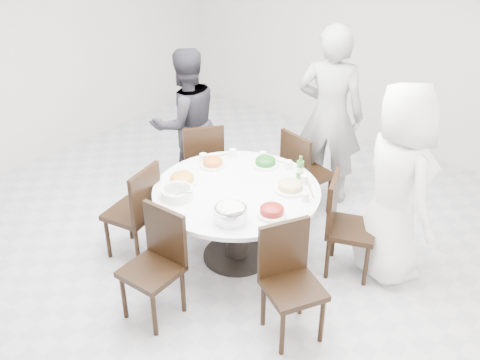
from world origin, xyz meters
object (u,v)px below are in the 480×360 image
Objects in this scene: diner_left at (186,123)px; beverage_bottle at (300,168)px; chair_s at (151,269)px; soup_bowl at (177,193)px; chair_se at (294,287)px; dining_table at (237,224)px; chair_ne at (352,227)px; diner_right at (397,185)px; chair_n at (308,172)px; chair_sw at (131,211)px; chair_nw at (202,161)px; rice_bowl at (230,214)px; diner_middle at (330,116)px.

beverage_bottle is at bearing 106.77° from diner_left.
soup_bowl is (-0.27, 0.60, 0.32)m from chair_s.
diner_left is at bearing 90.89° from chair_se.
chair_se is 1.25m from beverage_bottle.
chair_s is 4.09× the size of beverage_bottle.
chair_ne reaches higher than dining_table.
diner_right is 0.87m from beverage_bottle.
chair_s is 0.58× the size of diner_left.
diner_left reaches higher than soup_bowl.
chair_n is 1.60m from soup_bowl.
soup_bowl is (-1.28, 0.08, 0.32)m from chair_se.
chair_n is 0.58× the size of diner_left.
diner_left is (-2.18, 1.16, 0.35)m from chair_se.
chair_sw is 3.38× the size of soup_bowl.
dining_table is 1.46m from diner_left.
soup_bowl is (0.64, -1.02, 0.32)m from chair_nw.
diner_left reaches higher than chair_ne.
soup_bowl is at bearing 115.32° from chair_se.
chair_sw is (0.15, -1.15, 0.00)m from chair_nw.
beverage_bottle reaches higher than dining_table.
chair_n is at bearing 85.82° from dining_table.
diner_right is (0.27, 0.22, 0.43)m from chair_ne.
chair_s is at bearing 47.32° from chair_sw.
soup_bowl is 1.14m from beverage_bottle.
diner_right reaches higher than chair_s.
chair_sw is at bearing -165.32° from soup_bowl.
diner_right is 6.57× the size of rice_bowl.
diner_left reaches higher than beverage_bottle.
dining_table is 1.04m from chair_s.
diner_middle is at bearing 105.39° from beverage_bottle.
chair_n and chair_sw have the same top height.
diner_left is at bearing 144.25° from rice_bowl.
diner_right is at bearing 36.44° from soup_bowl.
chair_se is at bearing -58.51° from beverage_bottle.
diner_middle is at bearing 169.21° from chair_nw.
rice_bowl is at bearing 122.89° from chair_ne.
chair_nw is at bearing 99.93° from diner_left.
chair_s is (0.76, -0.48, 0.00)m from chair_sw.
chair_se is at bearing 93.89° from diner_middle.
diner_right reaches higher than soup_bowl.
chair_sw is 0.52× the size of diner_right.
chair_ne is at bearing 158.78° from chair_n.
diner_middle reaches higher than chair_ne.
chair_ne is 1.00× the size of chair_se.
beverage_bottle reaches higher than chair_ne.
soup_bowl is at bearing -127.08° from dining_table.
dining_table is at bearing 122.88° from rice_bowl.
chair_n is at bearing 84.56° from chair_s.
chair_n is at bearing 75.15° from soup_bowl.
chair_ne is 2.18m from diner_left.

